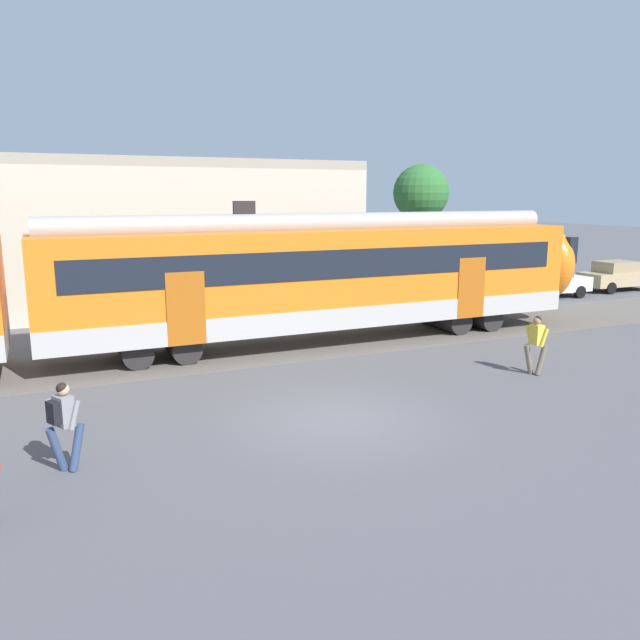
{
  "coord_description": "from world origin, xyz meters",
  "views": [
    {
      "loc": [
        -5.72,
        -11.88,
        4.91
      ],
      "look_at": [
        1.0,
        3.15,
        1.6
      ],
      "focal_mm": 35.0,
      "sensor_mm": 36.0,
      "label": 1
    }
  ],
  "objects": [
    {
      "name": "ground_plane",
      "position": [
        0.0,
        0.0,
        0.0
      ],
      "size": [
        160.0,
        160.0,
        0.0
      ],
      "primitive_type": "plane",
      "color": "#515156"
    },
    {
      "name": "pedestrian_grey",
      "position": [
        -5.6,
        -0.4,
        0.99
      ],
      "size": [
        0.71,
        0.51,
        1.67
      ],
      "color": "navy",
      "rests_on": "ground"
    },
    {
      "name": "pedestrian_yellow",
      "position": [
        6.56,
        0.95,
        0.96
      ],
      "size": [
        0.63,
        0.56,
        1.67
      ],
      "color": "#6B6051",
      "rests_on": "ground"
    },
    {
      "name": "parked_car_white",
      "position": [
        16.72,
        11.03,
        0.78
      ],
      "size": [
        4.04,
        1.84,
        1.54
      ],
      "color": "silver",
      "rests_on": "ground"
    },
    {
      "name": "parked_car_tan",
      "position": [
        21.59,
        11.27,
        0.78
      ],
      "size": [
        4.03,
        1.82,
        1.54
      ],
      "color": "tan",
      "rests_on": "ground"
    },
    {
      "name": "background_building",
      "position": [
        -2.32,
        16.02,
        3.21
      ],
      "size": [
        20.5,
        5.0,
        9.2
      ],
      "color": "beige",
      "rests_on": "ground"
    },
    {
      "name": "street_tree_right",
      "position": [
        14.2,
        18.63,
        5.0
      ],
      "size": [
        3.16,
        3.16,
        6.62
      ],
      "color": "brown",
      "rests_on": "ground"
    }
  ]
}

